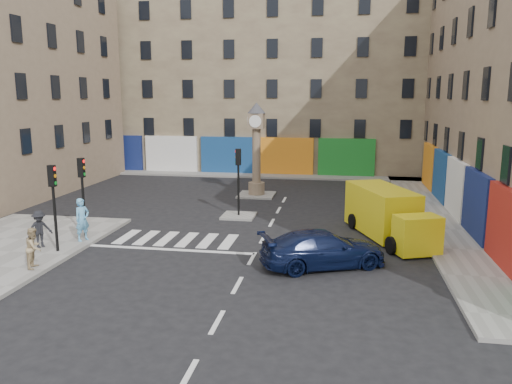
% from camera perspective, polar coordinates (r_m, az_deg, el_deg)
% --- Properties ---
extents(ground, '(120.00, 120.00, 0.00)m').
position_cam_1_polar(ground, '(20.02, -0.96, -8.53)').
color(ground, black).
rests_on(ground, ground).
extents(sidewalk_right, '(2.60, 30.00, 0.15)m').
position_cam_1_polar(sidewalk_right, '(29.76, 19.48, -2.47)').
color(sidewalk_right, gray).
rests_on(sidewalk_right, ground).
extents(sidewalk_far, '(32.00, 2.40, 0.15)m').
position_cam_1_polar(sidewalk_far, '(41.94, -0.78, 1.95)').
color(sidewalk_far, gray).
rests_on(sidewalk_far, ground).
extents(island_near, '(1.80, 1.80, 0.12)m').
position_cam_1_polar(island_near, '(27.90, -1.99, -2.74)').
color(island_near, gray).
rests_on(island_near, ground).
extents(island_far, '(2.40, 2.40, 0.12)m').
position_cam_1_polar(island_far, '(33.66, 0.05, -0.34)').
color(island_far, gray).
rests_on(island_far, ground).
extents(building_far, '(32.00, 10.00, 17.00)m').
position_cam_1_polar(building_far, '(47.16, 0.49, 13.23)').
color(building_far, gray).
rests_on(building_far, ground).
extents(traffic_light_left_near, '(0.28, 0.22, 3.70)m').
position_cam_1_polar(traffic_light_left_near, '(22.50, -22.15, -0.24)').
color(traffic_light_left_near, black).
rests_on(traffic_light_left_near, sidewalk_left).
extents(traffic_light_left_far, '(0.28, 0.22, 3.70)m').
position_cam_1_polar(traffic_light_left_far, '(24.54, -19.24, 0.84)').
color(traffic_light_left_far, black).
rests_on(traffic_light_left_far, sidewalk_left).
extents(traffic_light_island, '(0.28, 0.22, 3.70)m').
position_cam_1_polar(traffic_light_island, '(27.40, -2.03, 2.41)').
color(traffic_light_island, black).
rests_on(traffic_light_island, island_near).
extents(clock_pillar, '(1.20, 1.20, 6.10)m').
position_cam_1_polar(clock_pillar, '(33.14, 0.05, 5.58)').
color(clock_pillar, '#866F57').
rests_on(clock_pillar, island_far).
extents(navy_sedan, '(5.39, 3.86, 1.45)m').
position_cam_1_polar(navy_sedan, '(19.99, 7.68, -6.46)').
color(navy_sedan, '#0B1333').
rests_on(navy_sedan, ground).
extents(yellow_van, '(4.04, 6.59, 2.30)m').
position_cam_1_polar(yellow_van, '(24.50, 14.76, -2.45)').
color(yellow_van, yellow).
rests_on(yellow_van, ground).
extents(pedestrian_blue, '(0.74, 0.85, 1.96)m').
position_cam_1_polar(pedestrian_blue, '(24.05, -19.24, -2.98)').
color(pedestrian_blue, '#60AADB').
rests_on(pedestrian_blue, sidewalk_left).
extents(pedestrian_tan, '(0.75, 0.88, 1.59)m').
position_cam_1_polar(pedestrian_tan, '(21.04, -24.05, -5.84)').
color(pedestrian_tan, tan).
rests_on(pedestrian_tan, sidewalk_left).
extents(pedestrian_dark, '(1.11, 1.22, 1.64)m').
position_cam_1_polar(pedestrian_dark, '(23.69, -23.50, -3.90)').
color(pedestrian_dark, black).
rests_on(pedestrian_dark, sidewalk_left).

